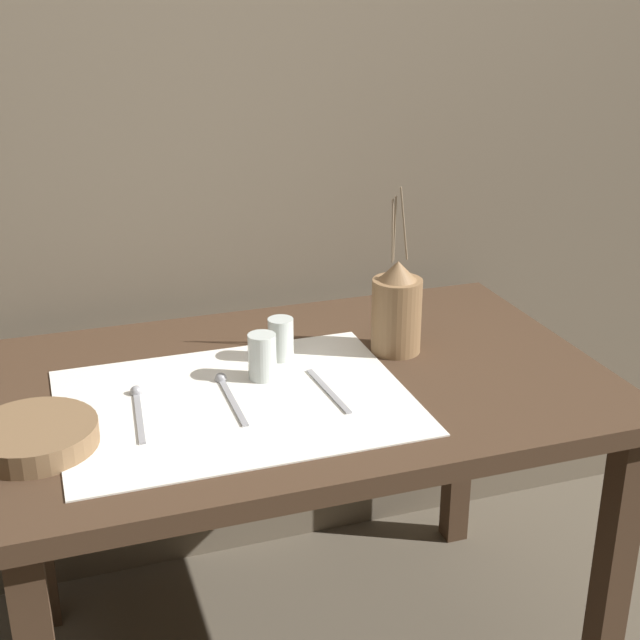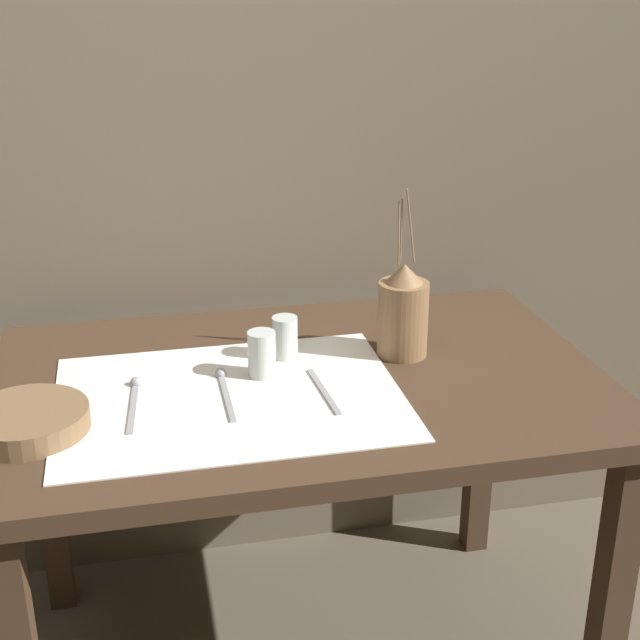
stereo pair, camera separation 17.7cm
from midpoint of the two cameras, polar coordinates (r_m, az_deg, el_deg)
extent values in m
cube|color=#6B5E4C|center=(2.15, -1.69, 13.40)|extent=(7.00, 0.06, 2.40)
cube|color=#422D1E|center=(1.81, 1.52, -4.27)|extent=(1.23, 0.80, 0.04)
cube|color=#422D1E|center=(1.95, 20.73, -16.54)|extent=(0.06, 0.06, 0.70)
cube|color=#422D1E|center=(2.25, -14.83, -10.19)|extent=(0.06, 0.06, 0.70)
cube|color=#422D1E|center=(2.44, 12.34, -7.27)|extent=(0.06, 0.06, 0.70)
cube|color=white|center=(1.72, -2.88, -5.04)|extent=(0.66, 0.50, 0.00)
cylinder|color=olive|center=(1.89, 7.99, 0.02)|extent=(0.11, 0.11, 0.16)
cone|color=olive|center=(1.86, 8.16, 2.93)|extent=(0.08, 0.08, 0.04)
cylinder|color=#847056|center=(1.83, 8.00, 5.61)|extent=(0.01, 0.02, 0.14)
cylinder|color=#847056|center=(1.82, 7.85, 5.47)|extent=(0.01, 0.00, 0.14)
cylinder|color=#847056|center=(1.82, 8.60, 5.90)|extent=(0.03, 0.02, 0.16)
cylinder|color=brown|center=(1.65, -15.35, -6.34)|extent=(0.22, 0.22, 0.04)
cylinder|color=silver|center=(1.78, -0.93, -2.24)|extent=(0.06, 0.06, 0.09)
cylinder|color=silver|center=(1.87, 0.44, -1.17)|extent=(0.05, 0.05, 0.09)
cube|color=#939399|center=(1.69, -8.97, -5.63)|extent=(0.03, 0.20, 0.00)
sphere|color=#939399|center=(1.78, -8.94, -4.06)|extent=(0.02, 0.02, 0.02)
cube|color=#939399|center=(1.71, -3.05, -5.02)|extent=(0.01, 0.20, 0.00)
sphere|color=#939399|center=(1.80, -3.60, -3.52)|extent=(0.02, 0.02, 0.02)
cube|color=#939399|center=(1.74, 3.15, -4.62)|extent=(0.03, 0.20, 0.00)
camera|label=1|loc=(0.09, -87.14, 1.16)|focal=50.00mm
camera|label=2|loc=(0.09, 92.86, -1.16)|focal=50.00mm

